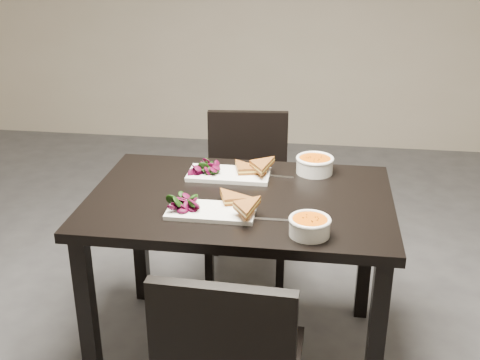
# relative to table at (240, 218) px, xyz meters

# --- Properties ---
(ground) EXTENTS (5.00, 5.00, 0.00)m
(ground) POSITION_rel_table_xyz_m (-0.32, 0.26, -0.65)
(ground) COLOR #47474C
(ground) RESTS_ON ground
(table) EXTENTS (1.20, 0.80, 0.75)m
(table) POSITION_rel_table_xyz_m (0.00, 0.00, 0.00)
(table) COLOR black
(table) RESTS_ON ground
(chair_far) EXTENTS (0.46, 0.46, 0.85)m
(chair_far) POSITION_rel_table_xyz_m (-0.07, 0.72, -0.17)
(chair_far) COLOR black
(chair_far) RESTS_ON ground
(plate_near) EXTENTS (0.33, 0.16, 0.02)m
(plate_near) POSITION_rel_table_xyz_m (-0.08, -0.17, 0.11)
(plate_near) COLOR white
(plate_near) RESTS_ON table
(sandwich_near) EXTENTS (0.19, 0.17, 0.05)m
(sandwich_near) POSITION_rel_table_xyz_m (-0.02, -0.15, 0.14)
(sandwich_near) COLOR #A65E22
(sandwich_near) RESTS_ON plate_near
(salad_near) EXTENTS (0.10, 0.09, 0.05)m
(salad_near) POSITION_rel_table_xyz_m (-0.18, -0.17, 0.14)
(salad_near) COLOR black
(salad_near) RESTS_ON plate_near
(soup_bowl_near) EXTENTS (0.15, 0.15, 0.07)m
(soup_bowl_near) POSITION_rel_table_xyz_m (0.28, -0.29, 0.14)
(soup_bowl_near) COLOR white
(soup_bowl_near) RESTS_ON table
(cutlery_near) EXTENTS (0.18, 0.02, 0.00)m
(cutlery_near) POSITION_rel_table_xyz_m (0.13, -0.19, 0.10)
(cutlery_near) COLOR silver
(cutlery_near) RESTS_ON table
(plate_far) EXTENTS (0.35, 0.17, 0.02)m
(plate_far) POSITION_rel_table_xyz_m (-0.08, 0.20, 0.11)
(plate_far) COLOR white
(plate_far) RESTS_ON table
(sandwich_far) EXTENTS (0.20, 0.17, 0.06)m
(sandwich_far) POSITION_rel_table_xyz_m (-0.01, 0.18, 0.14)
(sandwich_far) COLOR #A65E22
(sandwich_far) RESTS_ON plate_far
(salad_far) EXTENTS (0.11, 0.10, 0.05)m
(salad_far) POSITION_rel_table_xyz_m (-0.18, 0.20, 0.14)
(salad_far) COLOR black
(salad_far) RESTS_ON plate_far
(soup_bowl_far) EXTENTS (0.16, 0.16, 0.07)m
(soup_bowl_far) POSITION_rel_table_xyz_m (0.29, 0.29, 0.14)
(soup_bowl_far) COLOR white
(soup_bowl_far) RESTS_ON table
(cutlery_far) EXTENTS (0.18, 0.04, 0.00)m
(cutlery_far) POSITION_rel_table_xyz_m (0.11, 0.22, 0.10)
(cutlery_far) COLOR silver
(cutlery_far) RESTS_ON table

